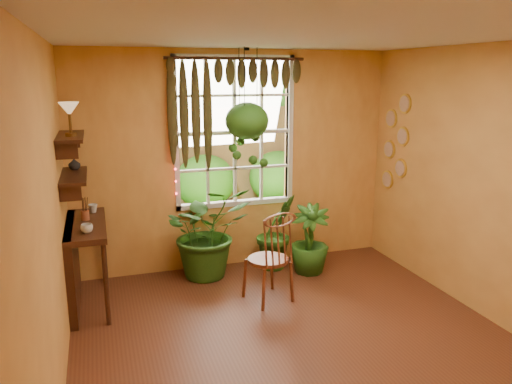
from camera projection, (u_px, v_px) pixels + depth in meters
floor at (305, 352)px, 4.43m from camera, size 4.50×4.50×0.00m
ceiling at (313, 34)px, 3.80m from camera, size 4.50×4.50×0.00m
wall_back at (235, 161)px, 6.20m from camera, size 4.00×0.00×4.00m
wall_left at (48, 227)px, 3.52m from camera, size 0.00×4.50×4.50m
wall_right at (503, 188)px, 4.71m from camera, size 0.00×4.50×4.50m
window at (234, 132)px, 6.15m from camera, size 1.52×0.10×1.86m
valance_vine at (230, 85)px, 5.88m from camera, size 1.70×0.12×1.10m
string_lights at (174, 131)px, 5.83m from camera, size 0.03×0.03×1.54m
wall_plates at (395, 143)px, 6.32m from camera, size 0.04×0.32×1.10m
counter_ledge at (77, 256)px, 5.21m from camera, size 0.40×1.20×0.90m
shelf_lower at (74, 176)px, 5.03m from camera, size 0.25×0.90×0.04m
shelf_upper at (70, 137)px, 4.93m from camera, size 0.25×0.90×0.04m
backyard at (188, 128)px, 10.57m from camera, size 14.00×10.00×12.00m
windsor_chair at (270, 271)px, 5.36m from camera, size 0.54×0.56×1.17m
potted_plant_left at (207, 231)px, 5.98m from camera, size 1.09×0.97×1.14m
potted_plant_mid at (277, 232)px, 6.26m from camera, size 0.62×0.55×0.95m
potted_plant_right at (309, 239)px, 6.12m from camera, size 0.62×0.62×0.85m
hanging_basket at (247, 123)px, 5.85m from camera, size 0.51×0.51×1.40m
cup_a at (87, 228)px, 4.83m from camera, size 0.15×0.15×0.09m
cup_b at (93, 208)px, 5.55m from camera, size 0.13×0.13×0.09m
brush_jar at (85, 209)px, 5.24m from camera, size 0.08×0.08×0.31m
shelf_vase at (74, 164)px, 5.26m from camera, size 0.13×0.13×0.13m
tiffany_lamp at (69, 111)px, 4.77m from camera, size 0.20×0.20×0.33m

